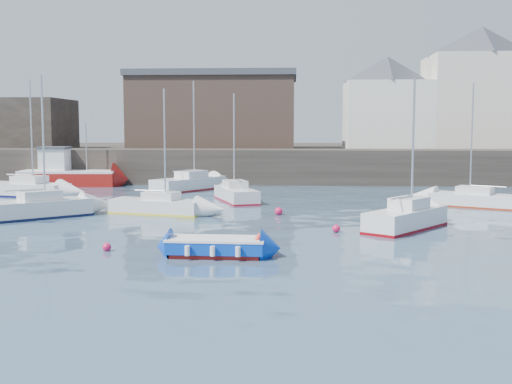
# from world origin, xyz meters

# --- Properties ---
(water) EXTENTS (220.00, 220.00, 0.00)m
(water) POSITION_xyz_m (0.00, 0.00, 0.00)
(water) COLOR #2D4760
(water) RESTS_ON ground
(quay_wall) EXTENTS (90.00, 5.00, 3.00)m
(quay_wall) POSITION_xyz_m (0.00, 35.00, 1.50)
(quay_wall) COLOR #28231E
(quay_wall) RESTS_ON ground
(land_strip) EXTENTS (90.00, 32.00, 2.80)m
(land_strip) POSITION_xyz_m (0.00, 53.00, 1.40)
(land_strip) COLOR #28231E
(land_strip) RESTS_ON ground
(bldg_east_a) EXTENTS (13.36, 13.36, 11.80)m
(bldg_east_a) POSITION_xyz_m (20.00, 42.00, 8.81)
(bldg_east_a) COLOR beige
(bldg_east_a) RESTS_ON land_strip
(bldg_east_d) EXTENTS (11.14, 11.14, 8.95)m
(bldg_east_d) POSITION_xyz_m (11.00, 41.50, 7.36)
(bldg_east_d) COLOR white
(bldg_east_d) RESTS_ON land_strip
(warehouse) EXTENTS (16.40, 10.40, 7.60)m
(warehouse) POSITION_xyz_m (-6.00, 43.00, 6.62)
(warehouse) COLOR #3D2D26
(warehouse) RESTS_ON land_strip
(blue_dinghy) EXTENTS (3.80, 2.03, 0.71)m
(blue_dinghy) POSITION_xyz_m (-0.95, 2.19, 0.40)
(blue_dinghy) COLOR maroon
(blue_dinghy) RESTS_ON ground
(fishing_boat) EXTENTS (8.18, 3.42, 5.32)m
(fishing_boat) POSITION_xyz_m (-17.33, 31.49, 1.03)
(fishing_boat) COLOR maroon
(fishing_boat) RESTS_ON ground
(sailboat_a) EXTENTS (5.73, 5.37, 7.75)m
(sailboat_a) POSITION_xyz_m (-12.04, 12.00, 0.55)
(sailboat_a) COLOR silver
(sailboat_a) RESTS_ON ground
(sailboat_b) EXTENTS (5.78, 3.22, 7.09)m
(sailboat_b) POSITION_xyz_m (-5.78, 14.17, 0.46)
(sailboat_b) COLOR silver
(sailboat_b) RESTS_ON ground
(sailboat_c) EXTENTS (4.76, 5.46, 7.28)m
(sailboat_c) POSITION_xyz_m (7.45, 9.25, 0.56)
(sailboat_c) COLOR silver
(sailboat_c) RESTS_ON ground
(sailboat_d) EXTENTS (6.16, 4.60, 7.64)m
(sailboat_d) POSITION_xyz_m (13.47, 18.36, 0.46)
(sailboat_d) COLOR silver
(sailboat_d) RESTS_ON ground
(sailboat_e) EXTENTS (6.76, 3.81, 8.28)m
(sailboat_e) POSITION_xyz_m (-17.14, 22.86, 0.54)
(sailboat_e) COLOR silver
(sailboat_e) RESTS_ON ground
(sailboat_f) EXTENTS (3.56, 5.80, 7.18)m
(sailboat_f) POSITION_xyz_m (-1.84, 20.64, 0.51)
(sailboat_f) COLOR silver
(sailboat_f) RESTS_ON ground
(sailboat_h) EXTENTS (5.47, 6.71, 8.56)m
(sailboat_h) POSITION_xyz_m (-6.22, 28.03, 0.56)
(sailboat_h) COLOR silver
(sailboat_h) RESTS_ON ground
(buoy_near) EXTENTS (0.35, 0.35, 0.35)m
(buoy_near) POSITION_xyz_m (-5.44, 2.98, 0.00)
(buoy_near) COLOR #D8174B
(buoy_near) RESTS_ON ground
(buoy_mid) EXTENTS (0.38, 0.38, 0.38)m
(buoy_mid) POSITION_xyz_m (4.01, 8.19, 0.00)
(buoy_mid) COLOR #D8174B
(buoy_mid) RESTS_ON ground
(buoy_far) EXTENTS (0.45, 0.45, 0.45)m
(buoy_far) POSITION_xyz_m (1.16, 14.11, 0.00)
(buoy_far) COLOR #D8174B
(buoy_far) RESTS_ON ground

